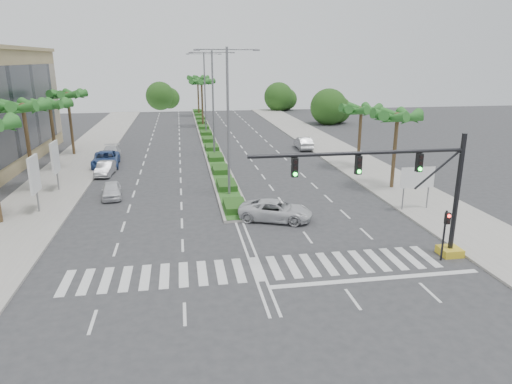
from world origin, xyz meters
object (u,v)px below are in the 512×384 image
car_parked_d (111,153)px  car_crossing (276,210)px  car_parked_a (112,190)px  car_parked_c (106,159)px  car_right (303,143)px  car_parked_b (106,168)px

car_parked_d → car_crossing: bearing=-61.0°
car_parked_a → car_parked_d: bearing=90.9°
car_parked_c → car_right: car_parked_c is taller
car_parked_b → car_crossing: 20.95m
car_parked_a → car_parked_c: (-2.13, 11.82, 0.16)m
car_parked_b → car_right: 25.03m
car_parked_d → car_crossing: 27.38m
car_parked_b → car_parked_c: bearing=102.3°
car_parked_a → car_crossing: car_crossing is taller
car_parked_b → car_parked_d: 7.63m
car_parked_b → car_parked_d: size_ratio=0.83×
car_parked_d → car_right: car_right is taller
car_parked_d → car_parked_a: bearing=-85.1°
car_parked_c → car_right: 24.24m
car_parked_c → car_parked_b: bearing=-86.4°
car_parked_c → car_parked_d: 3.79m
car_parked_a → car_parked_b: (-1.62, 8.00, 0.03)m
car_parked_b → car_right: size_ratio=0.87×
car_crossing → car_parked_a: bearing=80.0°
car_parked_d → car_crossing: (14.44, -23.26, 0.00)m
car_parked_d → car_right: 23.56m
car_parked_c → car_right: size_ratio=1.23×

